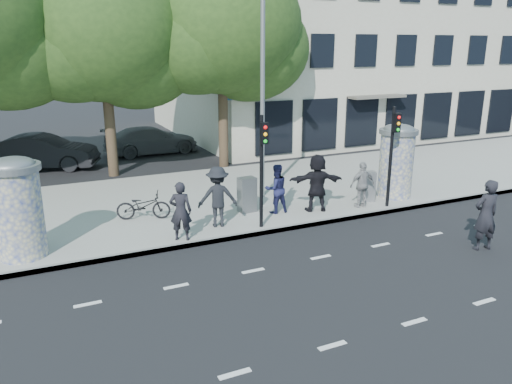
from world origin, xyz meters
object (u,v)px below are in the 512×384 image
cabinet_right (367,186)px  ad_column_left (17,205)px  ped_a (24,228)px  car_mid (43,152)px  traffic_pole_near (262,160)px  ped_c (276,189)px  man_road (486,215)px  car_right (151,140)px  ped_e (362,185)px  cabinet_left (247,195)px  bicycle (143,206)px  ped_d (218,197)px  street_lamp (263,66)px  traffic_pole_far (393,147)px  ped_f (317,183)px  ped_b (181,211)px  ad_column_right (396,159)px

cabinet_right → ad_column_left: bearing=-157.6°
ped_a → car_mid: bearing=-113.6°
traffic_pole_near → ped_c: 1.94m
traffic_pole_near → man_road: (4.97, -3.80, -1.23)m
car_right → traffic_pole_near: bearing=177.7°
ped_a → ped_e: bearing=159.5°
traffic_pole_near → car_mid: traffic_pole_near is taller
ped_e → cabinet_left: ped_e is taller
ped_c → car_mid: bearing=-56.8°
man_road → bicycle: size_ratio=1.19×
ped_d → cabinet_left: bearing=-131.9°
street_lamp → car_mid: (-6.99, 8.68, -4.00)m
ad_column_left → ped_e: size_ratio=1.68×
traffic_pole_far → car_mid: traffic_pole_far is taller
cabinet_left → ped_c: bearing=-35.4°
traffic_pole_near → street_lamp: street_lamp is taller
ped_f → car_right: (-2.62, 12.10, -0.41)m
traffic_pole_far → car_right: (-5.09, 12.78, -1.53)m
traffic_pole_far → ped_c: (-3.78, 1.07, -1.27)m
ped_f → bicycle: size_ratio=1.14×
ped_b → ped_f: ped_f is taller
ped_a → car_mid: 10.90m
cabinet_right → ped_e: bearing=-118.8°
ped_e → ped_f: 1.64m
ad_column_left → ad_column_right: (12.40, 0.20, 0.00)m
traffic_pole_far → cabinet_left: size_ratio=2.93×
car_right → ad_column_left: bearing=148.8°
ad_column_right → ped_d: (-6.96, -0.23, -0.46)m
street_lamp → traffic_pole_far: bearing=-39.9°
ad_column_left → traffic_pole_near: (6.60, -0.71, 0.69)m
cabinet_left → ad_column_right: bearing=-11.0°
ped_a → ped_f: ped_f is taller
ad_column_right → traffic_pole_near: (-5.80, -0.91, 0.69)m
traffic_pole_far → street_lamp: bearing=140.1°
ped_a → ad_column_right: bearing=162.4°
ad_column_right → cabinet_right: bearing=-176.8°
traffic_pole_far → street_lamp: (-3.40, 2.84, 2.56)m
ped_f → man_road: (2.64, -4.48, -0.11)m
ped_a → cabinet_right: ped_a is taller
ped_a → car_mid: (0.92, 10.86, -0.15)m
cabinet_left → cabinet_right: size_ratio=1.08×
ped_c → car_mid: 12.37m
ad_column_right → traffic_pole_far: size_ratio=0.78×
traffic_pole_far → ped_b: (-7.31, 0.06, -1.23)m
ped_b → ped_f: size_ratio=0.89×
ad_column_left → ped_c: ad_column_left is taller
ped_f → bicycle: 5.66m
ped_b → cabinet_right: size_ratio=1.59×
ad_column_right → cabinet_left: bearing=173.3°
car_right → cabinet_left: bearing=178.9°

